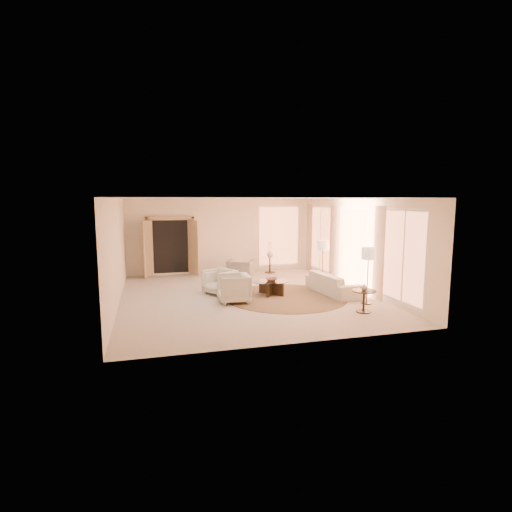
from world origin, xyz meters
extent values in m
cube|color=beige|center=(0.00, 0.00, -0.01)|extent=(7.00, 8.00, 0.02)
cube|color=white|center=(0.00, 0.00, 2.80)|extent=(7.00, 8.00, 0.02)
cube|color=#EFE2C7|center=(0.00, 4.00, 1.40)|extent=(7.00, 0.04, 2.80)
cube|color=#EFE2C7|center=(0.00, -4.00, 1.40)|extent=(7.00, 0.04, 2.80)
cube|color=#EFE2C7|center=(-3.50, 0.00, 1.40)|extent=(0.04, 8.00, 2.80)
cube|color=#EFE2C7|center=(3.50, 0.00, 1.40)|extent=(0.04, 8.00, 2.80)
cube|color=tan|center=(-1.90, 3.89, 1.08)|extent=(1.80, 0.12, 2.16)
cube|color=tan|center=(-2.70, 3.62, 1.03)|extent=(0.35, 0.66, 2.00)
cube|color=tan|center=(-1.10, 3.62, 1.03)|extent=(0.35, 0.66, 2.00)
cylinder|color=#3E2E1D|center=(1.06, -0.46, 0.01)|extent=(4.18, 4.18, 0.01)
imported|color=beige|center=(2.57, -0.39, 0.30)|extent=(1.00, 2.14, 0.61)
imported|color=beige|center=(-0.69, 0.46, 0.40)|extent=(1.02, 1.04, 0.80)
imported|color=beige|center=(-0.49, -0.60, 0.42)|extent=(0.82, 0.87, 0.85)
imported|color=gray|center=(0.51, 2.99, 0.40)|extent=(1.07, 0.93, 0.79)
cube|color=black|center=(0.74, -0.04, 0.19)|extent=(0.58, 0.70, 0.37)
cube|color=black|center=(0.74, -0.04, 0.19)|extent=(0.50, 0.75, 0.37)
cylinder|color=white|center=(0.74, -0.04, 0.40)|extent=(1.18, 1.18, 0.02)
cylinder|color=black|center=(2.40, -2.39, 0.01)|extent=(0.37, 0.37, 0.03)
cylinder|color=black|center=(2.40, -2.39, 0.27)|extent=(0.05, 0.05, 0.52)
cylinder|color=black|center=(2.40, -2.39, 0.54)|extent=(0.58, 0.58, 0.03)
cylinder|color=black|center=(1.76, 3.40, 0.02)|extent=(0.40, 0.40, 0.03)
cylinder|color=black|center=(1.76, 3.40, 0.30)|extent=(0.06, 0.06, 0.57)
cylinder|color=white|center=(1.76, 3.40, 0.59)|extent=(0.52, 0.52, 0.03)
cylinder|color=black|center=(2.57, 0.41, 0.01)|extent=(0.26, 0.26, 0.03)
cylinder|color=black|center=(2.57, 0.41, 0.64)|extent=(0.03, 0.03, 1.29)
cylinder|color=#CBAD8F|center=(2.57, 0.41, 1.36)|extent=(0.37, 0.37, 0.31)
cylinder|color=black|center=(2.90, -1.70, 0.01)|extent=(0.26, 0.26, 0.03)
cylinder|color=black|center=(2.90, -1.70, 0.64)|extent=(0.03, 0.03, 1.29)
cylinder|color=#CBAD8F|center=(2.90, -1.70, 1.36)|extent=(0.37, 0.37, 0.31)
imported|color=brown|center=(0.74, -0.04, 0.45)|extent=(0.42, 0.42, 0.09)
imported|color=silver|center=(2.40, -2.39, 0.64)|extent=(0.17, 0.17, 0.17)
imported|color=silver|center=(1.76, 3.40, 0.73)|extent=(0.27, 0.27, 0.25)
camera|label=1|loc=(-2.68, -10.96, 2.75)|focal=28.00mm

